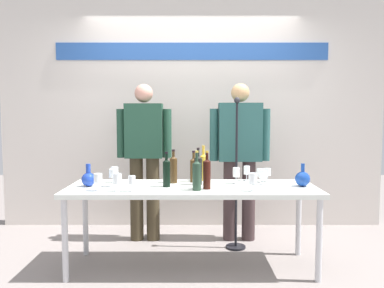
{
  "coord_description": "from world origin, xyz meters",
  "views": [
    {
      "loc": [
        0.0,
        -3.28,
        1.37
      ],
      "look_at": [
        0.0,
        0.15,
        1.08
      ],
      "focal_mm": 35.66,
      "sensor_mm": 36.0,
      "label": 1
    }
  ],
  "objects_px": {
    "wine_bottle_3": "(207,173)",
    "wine_glass_left_3": "(113,173)",
    "wine_bottle_4": "(194,169)",
    "wine_glass_left_2": "(132,181)",
    "wine_bottle_6": "(203,166)",
    "wine_glass_left_1": "(115,171)",
    "presenter_right": "(240,151)",
    "wine_bottle_1": "(197,174)",
    "wine_glass_right_5": "(247,171)",
    "wine_glass_left_0": "(98,178)",
    "wine_bottle_0": "(173,168)",
    "wine_glass_right_2": "(261,173)",
    "wine_glass_right_1": "(253,179)",
    "display_table": "(192,193)",
    "decanter_blue_right": "(303,179)",
    "wine_bottle_2": "(167,172)",
    "wine_glass_right_3": "(263,175)",
    "wine_bottle_5": "(198,169)",
    "microphone_stand": "(236,199)",
    "wine_glass_right_4": "(236,173)",
    "wine_glass_left_4": "(117,179)",
    "wine_glass_right_0": "(267,172)",
    "presenter_left": "(144,152)",
    "decanter_blue_left": "(88,179)"
  },
  "relations": [
    {
      "from": "decanter_blue_right",
      "to": "wine_glass_left_3",
      "type": "height_order",
      "value": "decanter_blue_right"
    },
    {
      "from": "wine_bottle_6",
      "to": "wine_glass_left_1",
      "type": "bearing_deg",
      "value": -171.04
    },
    {
      "from": "wine_glass_left_0",
      "to": "display_table",
      "type": "bearing_deg",
      "value": 14.27
    },
    {
      "from": "wine_bottle_0",
      "to": "wine_bottle_1",
      "type": "xyz_separation_m",
      "value": [
        0.21,
        -0.33,
        0.0
      ]
    },
    {
      "from": "display_table",
      "to": "wine_bottle_6",
      "type": "bearing_deg",
      "value": 69.62
    },
    {
      "from": "wine_bottle_0",
      "to": "wine_bottle_2",
      "type": "relative_size",
      "value": 1.01
    },
    {
      "from": "wine_bottle_3",
      "to": "wine_glass_left_3",
      "type": "xyz_separation_m",
      "value": [
        -0.81,
        0.11,
        -0.02
      ]
    },
    {
      "from": "decanter_blue_right",
      "to": "wine_glass_right_0",
      "type": "bearing_deg",
      "value": 139.76
    },
    {
      "from": "decanter_blue_left",
      "to": "wine_bottle_4",
      "type": "relative_size",
      "value": 0.68
    },
    {
      "from": "wine_glass_left_3",
      "to": "wine_glass_right_0",
      "type": "xyz_separation_m",
      "value": [
        1.39,
        0.23,
        -0.03
      ]
    },
    {
      "from": "wine_glass_left_1",
      "to": "wine_glass_right_5",
      "type": "distance_m",
      "value": 1.23
    },
    {
      "from": "decanter_blue_right",
      "to": "presenter_left",
      "type": "height_order",
      "value": "presenter_left"
    },
    {
      "from": "presenter_right",
      "to": "wine_glass_left_2",
      "type": "bearing_deg",
      "value": -135.72
    },
    {
      "from": "decanter_blue_right",
      "to": "wine_glass_left_1",
      "type": "bearing_deg",
      "value": 174.44
    },
    {
      "from": "wine_bottle_6",
      "to": "display_table",
      "type": "bearing_deg",
      "value": -110.38
    },
    {
      "from": "wine_bottle_0",
      "to": "wine_glass_left_4",
      "type": "bearing_deg",
      "value": -140.05
    },
    {
      "from": "wine_bottle_0",
      "to": "wine_glass_left_1",
      "type": "relative_size",
      "value": 2.07
    },
    {
      "from": "wine_bottle_6",
      "to": "wine_glass_right_1",
      "type": "relative_size",
      "value": 2.22
    },
    {
      "from": "wine_glass_left_1",
      "to": "wine_glass_right_4",
      "type": "bearing_deg",
      "value": -1.47
    },
    {
      "from": "presenter_right",
      "to": "wine_bottle_1",
      "type": "distance_m",
      "value": 1.02
    },
    {
      "from": "wine_bottle_4",
      "to": "wine_bottle_1",
      "type": "bearing_deg",
      "value": -86.46
    },
    {
      "from": "microphone_stand",
      "to": "wine_glass_left_4",
      "type": "bearing_deg",
      "value": -147.09
    },
    {
      "from": "decanter_blue_right",
      "to": "wine_glass_right_5",
      "type": "height_order",
      "value": "decanter_blue_right"
    },
    {
      "from": "wine_bottle_3",
      "to": "wine_glass_left_0",
      "type": "bearing_deg",
      "value": -174.8
    },
    {
      "from": "wine_glass_left_1",
      "to": "microphone_stand",
      "type": "relative_size",
      "value": 0.1
    },
    {
      "from": "display_table",
      "to": "wine_glass_right_5",
      "type": "relative_size",
      "value": 15.06
    },
    {
      "from": "wine_bottle_5",
      "to": "wine_glass_right_5",
      "type": "relative_size",
      "value": 2.3
    },
    {
      "from": "display_table",
      "to": "wine_glass_right_1",
      "type": "distance_m",
      "value": 0.56
    },
    {
      "from": "wine_glass_left_3",
      "to": "wine_glass_right_2",
      "type": "bearing_deg",
      "value": 7.27
    },
    {
      "from": "wine_glass_left_4",
      "to": "wine_glass_right_5",
      "type": "height_order",
      "value": "wine_glass_left_4"
    },
    {
      "from": "decanter_blue_left",
      "to": "wine_glass_right_2",
      "type": "xyz_separation_m",
      "value": [
        1.53,
        0.16,
        0.03
      ]
    },
    {
      "from": "wine_bottle_6",
      "to": "wine_glass_left_1",
      "type": "height_order",
      "value": "wine_bottle_6"
    },
    {
      "from": "wine_glass_right_4",
      "to": "wine_bottle_1",
      "type": "bearing_deg",
      "value": -140.27
    },
    {
      "from": "wine_bottle_3",
      "to": "presenter_left",
      "type": "bearing_deg",
      "value": 126.53
    },
    {
      "from": "wine_glass_left_0",
      "to": "wine_glass_left_1",
      "type": "relative_size",
      "value": 0.97
    },
    {
      "from": "wine_bottle_5",
      "to": "wine_glass_right_1",
      "type": "distance_m",
      "value": 0.53
    },
    {
      "from": "display_table",
      "to": "wine_glass_right_3",
      "type": "height_order",
      "value": "wine_glass_right_3"
    },
    {
      "from": "decanter_blue_right",
      "to": "wine_glass_left_1",
      "type": "height_order",
      "value": "decanter_blue_right"
    },
    {
      "from": "wine_glass_left_1",
      "to": "wine_bottle_4",
      "type": "bearing_deg",
      "value": 3.92
    },
    {
      "from": "wine_bottle_4",
      "to": "wine_glass_left_2",
      "type": "xyz_separation_m",
      "value": [
        -0.5,
        -0.44,
        -0.03
      ]
    },
    {
      "from": "presenter_left",
      "to": "wine_bottle_2",
      "type": "height_order",
      "value": "presenter_left"
    },
    {
      "from": "wine_bottle_3",
      "to": "wine_glass_right_3",
      "type": "distance_m",
      "value": 0.54
    },
    {
      "from": "wine_glass_left_4",
      "to": "microphone_stand",
      "type": "xyz_separation_m",
      "value": [
        1.05,
        0.68,
        -0.32
      ]
    },
    {
      "from": "wine_glass_right_2",
      "to": "wine_glass_left_1",
      "type": "bearing_deg",
      "value": -179.99
    },
    {
      "from": "wine_glass_right_0",
      "to": "wine_glass_right_1",
      "type": "relative_size",
      "value": 0.84
    },
    {
      "from": "wine_glass_left_1",
      "to": "wine_glass_left_2",
      "type": "xyz_separation_m",
      "value": [
        0.22,
        -0.39,
        -0.02
      ]
    },
    {
      "from": "display_table",
      "to": "wine_bottle_5",
      "type": "bearing_deg",
      "value": 57.2
    },
    {
      "from": "wine_bottle_2",
      "to": "wine_glass_right_3",
      "type": "xyz_separation_m",
      "value": [
        0.85,
        0.09,
        -0.04
      ]
    },
    {
      "from": "decanter_blue_right",
      "to": "wine_glass_right_0",
      "type": "height_order",
      "value": "decanter_blue_right"
    },
    {
      "from": "wine_glass_left_0",
      "to": "wine_glass_right_5",
      "type": "xyz_separation_m",
      "value": [
        1.29,
        0.46,
        -0.01
      ]
    }
  ]
}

